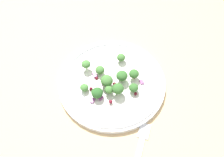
% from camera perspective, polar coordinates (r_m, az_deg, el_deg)
% --- Properties ---
extents(ground_plane, '(1.80, 1.80, 0.02)m').
position_cam_1_polar(ground_plane, '(0.72, -1.52, -0.57)').
color(ground_plane, tan).
extents(plate, '(0.26, 0.26, 0.02)m').
position_cam_1_polar(plate, '(0.69, -0.00, -0.83)').
color(plate, white).
rests_on(plate, ground_plane).
extents(dressing_pool, '(0.15, 0.15, 0.00)m').
position_cam_1_polar(dressing_pool, '(0.69, -0.00, -0.63)').
color(dressing_pool, white).
rests_on(dressing_pool, plate).
extents(broccoli_floret_0, '(0.02, 0.02, 0.02)m').
position_cam_1_polar(broccoli_floret_0, '(0.68, 4.40, 0.92)').
color(broccoli_floret_0, '#ADD18E').
rests_on(broccoli_floret_0, plate).
extents(broccoli_floret_1, '(0.02, 0.02, 0.02)m').
position_cam_1_polar(broccoli_floret_1, '(0.69, -2.43, 1.68)').
color(broccoli_floret_1, '#8EB77A').
rests_on(broccoli_floret_1, plate).
extents(broccoli_floret_2, '(0.02, 0.02, 0.02)m').
position_cam_1_polar(broccoli_floret_2, '(0.71, 1.81, 4.21)').
color(broccoli_floret_2, '#9EC684').
rests_on(broccoli_floret_2, plate).
extents(broccoli_floret_3, '(0.03, 0.03, 0.03)m').
position_cam_1_polar(broccoli_floret_3, '(0.67, 1.98, 0.52)').
color(broccoli_floret_3, '#8EB77A').
rests_on(broccoli_floret_3, plate).
extents(broccoli_floret_4, '(0.03, 0.03, 0.03)m').
position_cam_1_polar(broccoli_floret_4, '(0.67, -1.06, -0.44)').
color(broccoli_floret_4, '#9EC684').
rests_on(broccoli_floret_4, plate).
extents(broccoli_floret_5, '(0.02, 0.02, 0.02)m').
position_cam_1_polar(broccoli_floret_5, '(0.67, 4.34, -1.86)').
color(broccoli_floret_5, '#ADD18E').
rests_on(broccoli_floret_5, plate).
extents(broccoli_floret_6, '(0.02, 0.02, 0.02)m').
position_cam_1_polar(broccoli_floret_6, '(0.67, -5.54, -1.82)').
color(broccoli_floret_6, '#8EB77A').
rests_on(broccoli_floret_6, plate).
extents(broccoli_floret_7, '(0.02, 0.02, 0.02)m').
position_cam_1_polar(broccoli_floret_7, '(0.66, -0.64, -2.28)').
color(broccoli_floret_7, '#8EB77A').
rests_on(broccoli_floret_7, plate).
extents(broccoli_floret_8, '(0.03, 0.03, 0.03)m').
position_cam_1_polar(broccoli_floret_8, '(0.65, -2.99, -2.89)').
color(broccoli_floret_8, '#ADD18E').
rests_on(broccoli_floret_8, plate).
extents(broccoli_floret_9, '(0.03, 0.03, 0.03)m').
position_cam_1_polar(broccoli_floret_9, '(0.65, 1.18, -2.07)').
color(broccoli_floret_9, '#8EB77A').
rests_on(broccoli_floret_9, plate).
extents(broccoli_floret_10, '(0.02, 0.02, 0.02)m').
position_cam_1_polar(broccoli_floret_10, '(0.70, -5.20, 2.84)').
color(broccoli_floret_10, '#ADD18E').
rests_on(broccoli_floret_10, plate).
extents(cranberry_0, '(0.01, 0.01, 0.01)m').
position_cam_1_polar(cranberry_0, '(0.69, -3.08, 0.05)').
color(cranberry_0, maroon).
rests_on(cranberry_0, plate).
extents(cranberry_1, '(0.01, 0.01, 0.01)m').
position_cam_1_polar(cranberry_1, '(0.67, 4.72, -3.03)').
color(cranberry_1, '#4C0A14').
rests_on(cranberry_1, plate).
extents(cranberry_2, '(0.01, 0.01, 0.01)m').
position_cam_1_polar(cranberry_2, '(0.68, -4.22, -2.06)').
color(cranberry_2, '#4C0A14').
rests_on(cranberry_2, plate).
extents(cranberry_3, '(0.01, 0.01, 0.01)m').
position_cam_1_polar(cranberry_3, '(0.68, 0.48, -1.10)').
color(cranberry_3, maroon).
rests_on(cranberry_3, plate).
extents(cranberry_4, '(0.01, 0.01, 0.01)m').
position_cam_1_polar(cranberry_4, '(0.69, 4.45, 0.27)').
color(cranberry_4, '#4C0A14').
rests_on(cranberry_4, plate).
extents(cranberry_5, '(0.01, 0.01, 0.01)m').
position_cam_1_polar(cranberry_5, '(0.65, -0.26, -4.65)').
color(cranberry_5, maroon).
rests_on(cranberry_5, plate).
extents(cranberry_6, '(0.01, 0.01, 0.01)m').
position_cam_1_polar(cranberry_6, '(0.67, -2.42, -2.26)').
color(cranberry_6, maroon).
rests_on(cranberry_6, plate).
extents(onion_bit_0, '(0.01, 0.02, 0.00)m').
position_cam_1_polar(onion_bit_0, '(0.66, -3.88, -4.38)').
color(onion_bit_0, '#934C84').
rests_on(onion_bit_0, plate).
extents(onion_bit_1, '(0.01, 0.01, 0.01)m').
position_cam_1_polar(onion_bit_1, '(0.66, -2.30, -3.79)').
color(onion_bit_1, '#843D75').
rests_on(onion_bit_1, plate).
extents(onion_bit_2, '(0.01, 0.01, 0.00)m').
position_cam_1_polar(onion_bit_2, '(0.69, 5.93, -0.72)').
color(onion_bit_2, '#934C84').
rests_on(onion_bit_2, plate).
extents(onion_bit_3, '(0.01, 0.02, 0.00)m').
position_cam_1_polar(onion_bit_3, '(0.70, -3.41, 0.97)').
color(onion_bit_3, '#843D75').
rests_on(onion_bit_3, plate).
extents(onion_bit_4, '(0.01, 0.01, 0.01)m').
position_cam_1_polar(onion_bit_4, '(0.68, -1.88, -0.81)').
color(onion_bit_4, '#934C84').
rests_on(onion_bit_4, plate).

